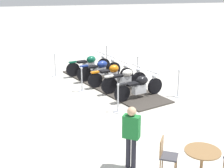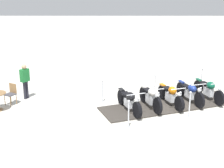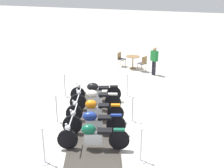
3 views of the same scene
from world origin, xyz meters
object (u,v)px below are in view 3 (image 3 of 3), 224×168
object	(u,v)px
motorcycle_navy	(93,121)
stanchion_left_rear	(141,151)
stanchion_right_front	(65,90)
stanchion_right_mid	(57,114)
motorcycle_copper	(94,110)
stanchion_left_mid	(132,113)
cafe_chair_across_table	(143,63)
bystander_person	(154,58)
stanchion_left_front	(127,89)
stanchion_right_rear	(44,151)
motorcycle_black	(95,91)
motorcycle_forest	(92,136)
cafe_table	(133,59)
cafe_chair_near_table	(121,58)
motorcycle_cream	(95,100)

from	to	relation	value
motorcycle_navy	stanchion_left_rear	bearing A→B (deg)	134.56
stanchion_right_front	stanchion_right_mid	bearing A→B (deg)	111.04
motorcycle_copper	stanchion_right_front	bearing A→B (deg)	-58.82
stanchion_left_mid	stanchion_left_rear	distance (m)	2.59
stanchion_left_mid	cafe_chair_across_table	distance (m)	6.46
cafe_chair_across_table	bystander_person	distance (m)	0.96
cafe_chair_across_table	stanchion_right_front	bearing A→B (deg)	93.93
motorcycle_navy	stanchion_left_rear	distance (m)	2.19
stanchion_left_front	stanchion_right_rear	world-z (taller)	stanchion_right_rear
motorcycle_black	motorcycle_forest	world-z (taller)	motorcycle_forest
stanchion_right_rear	motorcycle_navy	bearing A→B (deg)	-109.50
cafe_table	cafe_chair_near_table	world-z (taller)	cafe_chair_near_table
motorcycle_black	bystander_person	bearing A→B (deg)	-130.62
stanchion_left_front	stanchion_right_mid	size ratio (longest dim) A/B	0.95
motorcycle_black	motorcycle_copper	distance (m)	1.94
motorcycle_black	stanchion_right_mid	bearing A→B (deg)	54.38
motorcycle_black	motorcycle_navy	distance (m)	2.91
stanchion_left_rear	motorcycle_forest	bearing A→B (deg)	-2.81
motorcycle_black	stanchion_left_rear	distance (m)	4.76
motorcycle_cream	stanchion_right_front	size ratio (longest dim) A/B	1.85
stanchion_left_mid	bystander_person	size ratio (longest dim) A/B	0.64
stanchion_left_rear	bystander_person	distance (m)	8.47
bystander_person	stanchion_right_rear	bearing A→B (deg)	25.30
stanchion_right_rear	cafe_table	size ratio (longest dim) A/B	1.39
motorcycle_forest	stanchion_right_mid	distance (m)	2.39
stanchion_right_front	cafe_chair_near_table	xyz separation A→B (m)	(-0.92, -5.55, 0.18)
motorcycle_forest	bystander_person	world-z (taller)	bystander_person
cafe_table	bystander_person	bearing A→B (deg)	149.70
stanchion_right_mid	motorcycle_copper	bearing A→B (deg)	-158.90
cafe_chair_across_table	bystander_person	xyz separation A→B (m)	(-0.74, 0.43, 0.43)
motorcycle_cream	stanchion_right_rear	distance (m)	3.82
motorcycle_copper	stanchion_right_front	distance (m)	2.94
motorcycle_black	cafe_table	bearing A→B (deg)	-113.15
cafe_table	motorcycle_forest	bearing A→B (deg)	97.49
cafe_table	cafe_chair_near_table	bearing A→B (deg)	-12.00
stanchion_right_mid	cafe_chair_across_table	xyz separation A→B (m)	(-1.50, -7.38, 0.19)
motorcycle_copper	stanchion_left_rear	xyz separation A→B (m)	(-2.28, 1.89, -0.16)
stanchion_left_front	cafe_chair_across_table	world-z (taller)	stanchion_left_front
cafe_table	cafe_chair_across_table	bearing A→B (deg)	150.01
stanchion_right_front	cafe_table	size ratio (longest dim) A/B	1.32
stanchion_left_front	cafe_chair_across_table	distance (m)	3.96
cafe_chair_near_table	motorcycle_copper	bearing A→B (deg)	-68.06
stanchion_right_mid	cafe_chair_near_table	distance (m)	7.96
stanchion_left_front	stanchion_right_mid	xyz separation A→B (m)	(1.72, 3.43, 0.02)
stanchion_right_mid	motorcycle_navy	bearing A→B (deg)	165.99
stanchion_left_mid	stanchion_right_rear	bearing A→B (deg)	63.35
stanchion_left_mid	stanchion_left_rear	xyz separation A→B (m)	(-0.93, 2.41, -0.04)
motorcycle_forest	bystander_person	distance (m)	8.28
stanchion_left_mid	stanchion_left_front	bearing A→B (deg)	-68.96
cafe_chair_near_table	stanchion_right_rear	bearing A→B (deg)	-72.82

